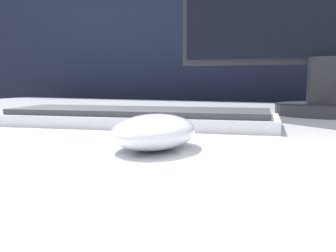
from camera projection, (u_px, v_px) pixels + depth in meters
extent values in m
cube|color=black|center=(258.00, 155.00, 1.26)|extent=(5.00, 0.03, 1.14)
ellipsoid|color=white|center=(154.00, 132.00, 0.37)|extent=(0.08, 0.11, 0.03)
cube|color=silver|center=(139.00, 120.00, 0.56)|extent=(0.40, 0.18, 0.02)
cube|color=#38383D|center=(139.00, 111.00, 0.56)|extent=(0.38, 0.16, 0.01)
cylinder|color=#28282D|center=(328.00, 109.00, 0.73)|extent=(0.19, 0.19, 0.02)
cylinder|color=#28282D|center=(330.00, 81.00, 0.72)|extent=(0.08, 0.08, 0.09)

